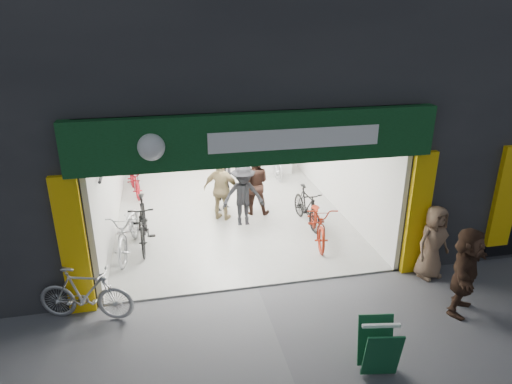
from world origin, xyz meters
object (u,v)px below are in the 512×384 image
object	(u,v)px
bike_right_front	(307,207)
parked_bike	(85,294)
pedestrian_near	(433,242)
bike_left_front	(129,230)
sandwich_board	(379,347)

from	to	relation	value
bike_right_front	parked_bike	world-z (taller)	parked_bike
pedestrian_near	parked_bike	bearing A→B (deg)	165.04
bike_left_front	sandwich_board	bearing A→B (deg)	-42.36
sandwich_board	parked_bike	bearing A→B (deg)	162.53
bike_right_front	parked_bike	bearing A→B (deg)	-154.69
bike_right_front	pedestrian_near	xyz separation A→B (m)	(1.71, -2.82, 0.28)
parked_bike	pedestrian_near	size ratio (longest dim) A/B	1.09
bike_right_front	parked_bike	xyz separation A→B (m)	(-4.93, -2.82, 0.01)
parked_bike	pedestrian_near	bearing A→B (deg)	-73.95
bike_left_front	sandwich_board	size ratio (longest dim) A/B	2.50
bike_left_front	parked_bike	distance (m)	2.41
bike_left_front	sandwich_board	distance (m)	5.93
bike_left_front	parked_bike	world-z (taller)	bike_left_front
sandwich_board	bike_left_front	bearing A→B (deg)	139.13
bike_left_front	bike_right_front	size ratio (longest dim) A/B	1.25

